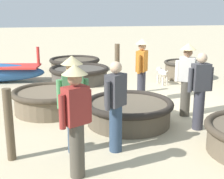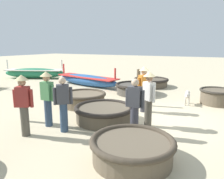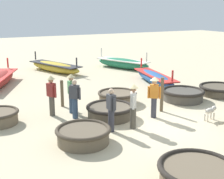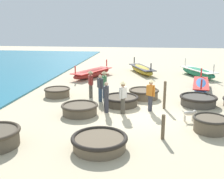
{
  "view_description": "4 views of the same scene",
  "coord_description": "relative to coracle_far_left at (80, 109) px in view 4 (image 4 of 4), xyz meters",
  "views": [
    {
      "loc": [
        -7.21,
        2.92,
        2.37
      ],
      "look_at": [
        -0.86,
        1.5,
        0.71
      ],
      "focal_mm": 50.0,
      "sensor_mm": 36.0,
      "label": 1
    },
    {
      "loc": [
        -6.94,
        -2.14,
        2.44
      ],
      "look_at": [
        -1.08,
        0.9,
        1.07
      ],
      "focal_mm": 35.0,
      "sensor_mm": 36.0,
      "label": 2
    },
    {
      "loc": [
        -6.5,
        -9.33,
        4.23
      ],
      "look_at": [
        -0.75,
        1.69,
        1.01
      ],
      "focal_mm": 50.0,
      "sensor_mm": 36.0,
      "label": 3
    },
    {
      "loc": [
        0.19,
        -12.54,
        4.28
      ],
      "look_at": [
        -1.57,
        0.99,
        0.92
      ],
      "focal_mm": 42.0,
      "sensor_mm": 36.0,
      "label": 4
    }
  ],
  "objects": [
    {
      "name": "fisherman_with_hat",
      "position": [
        1.26,
        0.46,
        0.55
      ],
      "size": [
        0.22,
        0.53,
        1.57
      ],
      "color": "#383842",
      "rests_on": "ground"
    },
    {
      "name": "coracle_upturned",
      "position": [
        6.07,
        2.31,
        0.01
      ],
      "size": [
        2.0,
        2.0,
        0.53
      ],
      "color": "#4C473F",
      "rests_on": "ground"
    },
    {
      "name": "coracle_front_left",
      "position": [
        3.1,
        3.38,
        0.01
      ],
      "size": [
        1.81,
        1.81,
        0.55
      ],
      "color": "brown",
      "rests_on": "ground"
    },
    {
      "name": "dog",
      "position": [
        5.23,
        -0.31,
        0.09
      ],
      "size": [
        0.68,
        0.26,
        0.55
      ],
      "color": "beige",
      "rests_on": "ground"
    },
    {
      "name": "mooring_post_inland",
      "position": [
        3.89,
        -2.42,
        0.21
      ],
      "size": [
        0.14,
        0.14,
        0.99
      ],
      "primitive_type": "cylinder",
      "color": "brown",
      "rests_on": "ground"
    },
    {
      "name": "coracle_nearest",
      "position": [
        -2.21,
        3.11,
        -0.0
      ],
      "size": [
        1.6,
        1.6,
        0.51
      ],
      "color": "brown",
      "rests_on": "ground"
    },
    {
      "name": "ground_plane",
      "position": [
        2.98,
        0.57,
        -0.28
      ],
      "size": [
        80.0,
        80.0,
        0.0
      ],
      "primitive_type": "plane",
      "color": "#C6B793"
    },
    {
      "name": "long_boat_red_hull",
      "position": [
        6.86,
        5.73,
        0.06
      ],
      "size": [
        1.78,
        4.72,
        1.19
      ],
      "color": "#285693",
      "rests_on": "ground"
    },
    {
      "name": "coracle_far_right",
      "position": [
        5.88,
        -1.41,
        0.05
      ],
      "size": [
        1.43,
        1.43,
        0.63
      ],
      "color": "brown",
      "rests_on": "ground"
    },
    {
      "name": "coracle_weathered",
      "position": [
        1.61,
        -3.54,
        -0.02
      ],
      "size": [
        2.03,
        2.03,
        0.49
      ],
      "color": "brown",
      "rests_on": "ground"
    },
    {
      "name": "coracle_far_left",
      "position": [
        0.0,
        0.0,
        0.0
      ],
      "size": [
        1.82,
        1.82,
        0.52
      ],
      "color": "brown",
      "rests_on": "ground"
    },
    {
      "name": "mooring_post_mid_beach",
      "position": [
        0.68,
        4.07,
        0.31
      ],
      "size": [
        0.14,
        0.14,
        1.2
      ],
      "primitive_type": "cylinder",
      "color": "brown",
      "rests_on": "ground"
    },
    {
      "name": "mooring_post_shoreline",
      "position": [
        4.19,
        1.46,
        0.45
      ],
      "size": [
        0.14,
        0.14,
        1.47
      ],
      "primitive_type": "cylinder",
      "color": "brown",
      "rests_on": "ground"
    },
    {
      "name": "coracle_front_right",
      "position": [
        1.88,
        1.76,
        0.0
      ],
      "size": [
        1.91,
        1.91,
        0.52
      ],
      "color": "brown",
      "rests_on": "ground"
    },
    {
      "name": "fisherman_hauling",
      "position": [
        3.45,
        0.97,
        0.67
      ],
      "size": [
        0.44,
        0.38,
        1.67
      ],
      "color": "#383842",
      "rests_on": "ground"
    },
    {
      "name": "fisherman_crouching",
      "position": [
        2.1,
        0.35,
        0.67
      ],
      "size": [
        0.37,
        0.46,
        1.67
      ],
      "color": "#4C473D",
      "rests_on": "ground"
    },
    {
      "name": "long_boat_ochre_hull",
      "position": [
        2.81,
        11.86,
        0.07
      ],
      "size": [
        2.7,
        4.96,
        1.22
      ],
      "color": "gold",
      "rests_on": "ground"
    },
    {
      "name": "fisherman_standing_left",
      "position": [
        0.75,
        3.04,
        0.67
      ],
      "size": [
        0.36,
        0.53,
        1.67
      ],
      "color": "#2D425B",
      "rests_on": "ground"
    },
    {
      "name": "long_boat_blue_hull",
      "position": [
        7.59,
        10.82,
        0.1
      ],
      "size": [
        2.75,
        4.52,
        1.35
      ],
      "color": "#237551",
      "rests_on": "ground"
    },
    {
      "name": "fisherman_by_coracle",
      "position": [
        -0.09,
        3.08,
        0.67
      ],
      "size": [
        0.36,
        0.48,
        1.67
      ],
      "color": "#4C473D",
      "rests_on": "ground"
    },
    {
      "name": "long_boat_white_hull",
      "position": [
        -1.29,
        9.4,
        0.08
      ],
      "size": [
        3.03,
        4.85,
        1.26
      ],
      "color": "maroon",
      "rests_on": "ground"
    },
    {
      "name": "fisherman_standing_right",
      "position": [
        0.62,
        2.34,
        0.55
      ],
      "size": [
        0.39,
        0.43,
        1.57
      ],
      "color": "#2D425B",
      "rests_on": "ground"
    }
  ]
}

